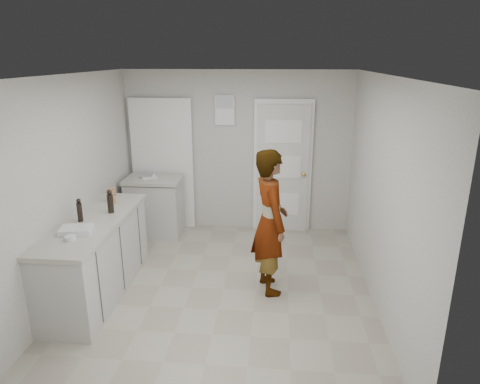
# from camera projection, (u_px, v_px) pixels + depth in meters

# --- Properties ---
(ground) EXTENTS (4.00, 4.00, 0.00)m
(ground) POSITION_uv_depth(u_px,v_px,m) (223.00, 289.00, 5.16)
(ground) COLOR #A09786
(ground) RESTS_ON ground
(room_shell) EXTENTS (4.00, 4.00, 4.00)m
(room_shell) POSITION_uv_depth(u_px,v_px,m) (227.00, 167.00, 6.72)
(room_shell) COLOR #A7A59E
(room_shell) RESTS_ON ground
(main_counter) EXTENTS (0.64, 1.96, 0.93)m
(main_counter) POSITION_uv_depth(u_px,v_px,m) (97.00, 260.00, 4.96)
(main_counter) COLOR silver
(main_counter) RESTS_ON ground
(side_counter) EXTENTS (0.84, 0.61, 0.93)m
(side_counter) POSITION_uv_depth(u_px,v_px,m) (155.00, 209.00, 6.61)
(side_counter) COLOR silver
(side_counter) RESTS_ON ground
(person) EXTENTS (0.59, 0.72, 1.72)m
(person) POSITION_uv_depth(u_px,v_px,m) (270.00, 222.00, 4.93)
(person) COLOR silver
(person) RESTS_ON ground
(cake_mix_box) EXTENTS (0.12, 0.08, 0.18)m
(cake_mix_box) POSITION_uv_depth(u_px,v_px,m) (112.00, 195.00, 5.40)
(cake_mix_box) COLOR #8B6045
(cake_mix_box) RESTS_ON main_counter
(spice_jar) EXTENTS (0.06, 0.06, 0.09)m
(spice_jar) POSITION_uv_depth(u_px,v_px,m) (116.00, 200.00, 5.34)
(spice_jar) COLOR tan
(spice_jar) RESTS_ON main_counter
(oil_cruet_a) EXTENTS (0.07, 0.07, 0.28)m
(oil_cruet_a) POSITION_uv_depth(u_px,v_px,m) (110.00, 202.00, 5.00)
(oil_cruet_a) COLOR black
(oil_cruet_a) RESTS_ON main_counter
(oil_cruet_b) EXTENTS (0.06, 0.06, 0.27)m
(oil_cruet_b) POSITION_uv_depth(u_px,v_px,m) (80.00, 210.00, 4.74)
(oil_cruet_b) COLOR black
(oil_cruet_b) RESTS_ON main_counter
(baking_dish) EXTENTS (0.35, 0.28, 0.06)m
(baking_dish) POSITION_uv_depth(u_px,v_px,m) (76.00, 230.00, 4.47)
(baking_dish) COLOR silver
(baking_dish) RESTS_ON main_counter
(egg_bowl) EXTENTS (0.11, 0.11, 0.04)m
(egg_bowl) POSITION_uv_depth(u_px,v_px,m) (70.00, 238.00, 4.28)
(egg_bowl) COLOR silver
(egg_bowl) RESTS_ON main_counter
(papers) EXTENTS (0.32, 0.35, 0.01)m
(papers) POSITION_uv_depth(u_px,v_px,m) (149.00, 177.00, 6.52)
(papers) COLOR white
(papers) RESTS_ON side_counter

